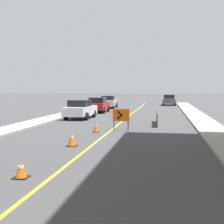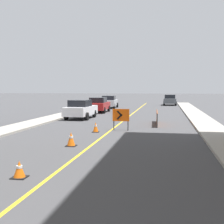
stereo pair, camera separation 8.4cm
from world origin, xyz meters
The scene contains 12 objects.
lane_stripe centered at (0.00, 29.42, 0.00)m, with size 0.12×58.84×0.01m.
sidewalk_left centered at (-6.10, 29.42, 0.07)m, with size 1.87×58.84×0.13m.
sidewalk_right centered at (6.10, 29.42, 0.07)m, with size 1.87×58.84×0.13m.
traffic_cone_third centered at (-0.85, 13.41, 0.25)m, with size 0.42×0.42×0.50m.
traffic_cone_fourth centered at (-0.85, 18.41, 0.31)m, with size 0.45×0.45×0.64m.
traffic_cone_fifth centered at (-0.74, 22.86, 0.30)m, with size 0.39×0.39×0.60m.
arrow_barricade_primary centered at (0.60, 23.91, 0.90)m, with size 1.03×0.09×1.32m.
safety_mesh_fence centered at (2.69, 27.47, 0.47)m, with size 0.20×4.11×0.94m.
parked_car_curb_near centered at (-3.78, 30.55, 0.80)m, with size 1.99×4.38×1.59m.
parked_car_curb_mid centered at (-3.74, 37.45, 0.80)m, with size 1.94×4.32×1.59m.
parked_car_curb_far centered at (-3.94, 44.75, 0.80)m, with size 2.00×4.38×1.59m.
parked_car_opposite_side centered at (3.89, 52.71, 0.80)m, with size 1.94×4.32×1.59m.
Camera 2 is at (3.30, 5.17, 2.59)m, focal length 50.00 mm.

